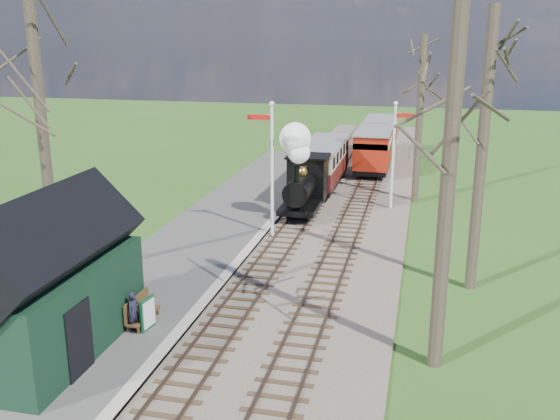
{
  "coord_description": "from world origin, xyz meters",
  "views": [
    {
      "loc": [
        5.83,
        -10.38,
        9.08
      ],
      "look_at": [
        -0.13,
        15.11,
        1.6
      ],
      "focal_mm": 40.0,
      "sensor_mm": 36.0,
      "label": 1
    }
  ],
  "objects_px": {
    "bench": "(140,311)",
    "sign_board": "(148,313)",
    "station_shed": "(46,283)",
    "coach": "(323,162)",
    "semaphore_near": "(271,160)",
    "red_carriage_a": "(374,149)",
    "semaphore_far": "(395,147)",
    "locomotive": "(303,174)",
    "red_carriage_b": "(380,136)",
    "person": "(134,312)"
  },
  "relations": [
    {
      "from": "coach",
      "to": "person",
      "type": "height_order",
      "value": "coach"
    },
    {
      "from": "semaphore_near",
      "to": "sign_board",
      "type": "bearing_deg",
      "value": -97.76
    },
    {
      "from": "station_shed",
      "to": "sign_board",
      "type": "xyz_separation_m",
      "value": [
        2.14,
        1.85,
        -1.55
      ]
    },
    {
      "from": "bench",
      "to": "person",
      "type": "bearing_deg",
      "value": -80.26
    },
    {
      "from": "red_carriage_a",
      "to": "station_shed",
      "type": "bearing_deg",
      "value": -104.55
    },
    {
      "from": "coach",
      "to": "station_shed",
      "type": "bearing_deg",
      "value": -101.19
    },
    {
      "from": "semaphore_near",
      "to": "sign_board",
      "type": "xyz_separation_m",
      "value": [
        -1.38,
        -10.15,
        -2.9
      ]
    },
    {
      "from": "semaphore_near",
      "to": "semaphore_far",
      "type": "bearing_deg",
      "value": 49.4
    },
    {
      "from": "locomotive",
      "to": "red_carriage_a",
      "type": "distance_m",
      "value": 11.24
    },
    {
      "from": "semaphore_near",
      "to": "coach",
      "type": "height_order",
      "value": "semaphore_near"
    },
    {
      "from": "red_carriage_b",
      "to": "bench",
      "type": "bearing_deg",
      "value": -99.84
    },
    {
      "from": "station_shed",
      "to": "person",
      "type": "relative_size",
      "value": 4.86
    },
    {
      "from": "red_carriage_a",
      "to": "red_carriage_b",
      "type": "relative_size",
      "value": 1.0
    },
    {
      "from": "red_carriage_b",
      "to": "bench",
      "type": "distance_m",
      "value": 30.38
    },
    {
      "from": "station_shed",
      "to": "bench",
      "type": "distance_m",
      "value": 3.21
    },
    {
      "from": "locomotive",
      "to": "bench",
      "type": "bearing_deg",
      "value": -100.82
    },
    {
      "from": "coach",
      "to": "bench",
      "type": "xyz_separation_m",
      "value": [
        -2.59,
        -19.57,
        -0.99
      ]
    },
    {
      "from": "semaphore_near",
      "to": "red_carriage_a",
      "type": "height_order",
      "value": "semaphore_near"
    },
    {
      "from": "station_shed",
      "to": "sign_board",
      "type": "height_order",
      "value": "station_shed"
    },
    {
      "from": "semaphore_far",
      "to": "coach",
      "type": "distance_m",
      "value": 6.0
    },
    {
      "from": "coach",
      "to": "person",
      "type": "distance_m",
      "value": 20.31
    },
    {
      "from": "red_carriage_b",
      "to": "bench",
      "type": "relative_size",
      "value": 3.51
    },
    {
      "from": "semaphore_near",
      "to": "bench",
      "type": "relative_size",
      "value": 3.88
    },
    {
      "from": "red_carriage_b",
      "to": "person",
      "type": "bearing_deg",
      "value": -99.48
    },
    {
      "from": "coach",
      "to": "sign_board",
      "type": "height_order",
      "value": "coach"
    },
    {
      "from": "red_carriage_b",
      "to": "semaphore_near",
      "type": "bearing_deg",
      "value": -99.53
    },
    {
      "from": "coach",
      "to": "semaphore_far",
      "type": "bearing_deg",
      "value": -40.44
    },
    {
      "from": "coach",
      "to": "semaphore_near",
      "type": "bearing_deg",
      "value": -94.52
    },
    {
      "from": "semaphore_far",
      "to": "sign_board",
      "type": "relative_size",
      "value": 5.49
    },
    {
      "from": "semaphore_far",
      "to": "sign_board",
      "type": "xyz_separation_m",
      "value": [
        -6.53,
        -16.15,
        -2.63
      ]
    },
    {
      "from": "station_shed",
      "to": "bench",
      "type": "height_order",
      "value": "station_shed"
    },
    {
      "from": "station_shed",
      "to": "locomotive",
      "type": "height_order",
      "value": "locomotive"
    },
    {
      "from": "coach",
      "to": "locomotive",
      "type": "bearing_deg",
      "value": -90.11
    },
    {
      "from": "semaphore_far",
      "to": "person",
      "type": "distance_m",
      "value": 17.97
    },
    {
      "from": "locomotive",
      "to": "sign_board",
      "type": "height_order",
      "value": "locomotive"
    },
    {
      "from": "sign_board",
      "to": "bench",
      "type": "relative_size",
      "value": 0.65
    },
    {
      "from": "semaphore_near",
      "to": "semaphore_far",
      "type": "height_order",
      "value": "semaphore_near"
    },
    {
      "from": "bench",
      "to": "sign_board",
      "type": "bearing_deg",
      "value": -35.77
    },
    {
      "from": "station_shed",
      "to": "red_carriage_b",
      "type": "xyz_separation_m",
      "value": [
        6.9,
        32.08,
        -0.64
      ]
    },
    {
      "from": "station_shed",
      "to": "red_carriage_b",
      "type": "bearing_deg",
      "value": 77.87
    },
    {
      "from": "semaphore_near",
      "to": "bench",
      "type": "bearing_deg",
      "value": -100.49
    },
    {
      "from": "semaphore_near",
      "to": "red_carriage_a",
      "type": "relative_size",
      "value": 1.1
    },
    {
      "from": "semaphore_near",
      "to": "locomotive",
      "type": "xyz_separation_m",
      "value": [
        0.76,
        3.66,
        -1.41
      ]
    },
    {
      "from": "station_shed",
      "to": "semaphore_far",
      "type": "height_order",
      "value": "semaphore_far"
    },
    {
      "from": "semaphore_near",
      "to": "sign_board",
      "type": "relative_size",
      "value": 5.96
    },
    {
      "from": "person",
      "to": "red_carriage_b",
      "type": "bearing_deg",
      "value": 6.31
    },
    {
      "from": "semaphore_far",
      "to": "red_carriage_b",
      "type": "height_order",
      "value": "semaphore_far"
    },
    {
      "from": "sign_board",
      "to": "person",
      "type": "distance_m",
      "value": 0.45
    },
    {
      "from": "station_shed",
      "to": "coach",
      "type": "bearing_deg",
      "value": 78.81
    },
    {
      "from": "red_carriage_a",
      "to": "sign_board",
      "type": "distance_m",
      "value": 25.2
    }
  ]
}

